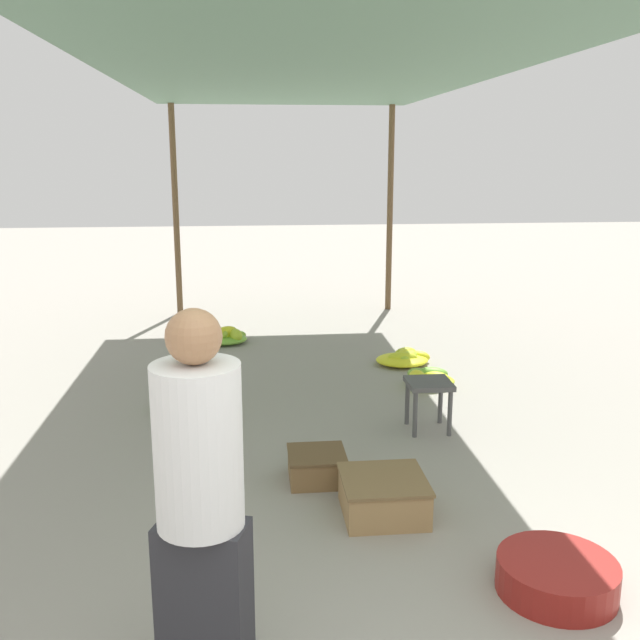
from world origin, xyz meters
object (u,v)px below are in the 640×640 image
Objects in this scene: banana_pile_left_1 at (227,337)px; crate_mid at (317,466)px; banana_pile_right_1 at (405,358)px; basin_black at (557,576)px; banana_pile_right_0 at (429,379)px; banana_pile_left_0 at (188,399)px; vendor_foreground at (201,503)px; stool at (429,391)px; crate_near at (383,496)px.

crate_mid is (0.69, -3.63, 0.03)m from banana_pile_left_1.
banana_pile_right_1 is at bearing -28.96° from banana_pile_left_1.
basin_black is 3.20m from banana_pile_right_0.
banana_pile_left_0 is at bearing 125.38° from basin_black.
vendor_foreground is 3.41× the size of banana_pile_right_0.
crate_mid is at bearing -140.04° from stool.
vendor_foreground is at bearing -116.67° from banana_pile_right_0.
stool is 0.87× the size of banana_pile_right_0.
crate_near is at bearing -75.90° from banana_pile_left_1.
vendor_foreground is at bearing -163.86° from basin_black.
vendor_foreground is 5.53m from banana_pile_left_1.
stool is 0.80× the size of crate_near.
banana_pile_left_0 is 1.07× the size of banana_pile_left_1.
banana_pile_right_1 is at bearing 88.44° from basin_black.
crate_near is at bearing -56.52° from banana_pile_left_0.
stool is at bearing -96.73° from banana_pile_right_1.
vendor_foreground is 4.17× the size of crate_mid.
crate_near is (1.04, -4.13, 0.05)m from banana_pile_left_1.
banana_pile_left_1 is at bearing 120.08° from stool.
banana_pile_left_1 is 0.84× the size of banana_pile_right_1.
banana_pile_right_1 is (0.11, 3.97, -0.02)m from basin_black.
basin_black is (1.69, 0.49, -0.74)m from vendor_foreground.
crate_near is at bearing -110.46° from banana_pile_right_0.
banana_pile_left_1 is at bearing 151.04° from banana_pile_right_1.
stool is at bearing -19.77° from banana_pile_left_0.
stool is 1.45m from crate_near.
crate_mid is at bearing 125.20° from crate_near.
stool is 1.10m from banana_pile_right_0.
crate_near is at bearing 129.46° from basin_black.
stool is at bearing 39.96° from crate_mid.
banana_pile_right_0 reaches higher than basin_black.
basin_black is at bearing -70.73° from banana_pile_left_1.
vendor_foreground is 3.14× the size of crate_near.
basin_black is at bearing -87.22° from stool.
banana_pile_right_1 is at bearing 27.65° from banana_pile_left_0.
banana_pile_right_0 is at bearing 87.03° from basin_black.
crate_mid is at bearing -79.32° from banana_pile_left_1.
basin_black is 1.18× the size of banana_pile_left_1.
vendor_foreground reaches higher than banana_pile_left_1.
banana_pile_right_0 is 0.92× the size of crate_near.
stool is 1.84m from banana_pile_right_1.
banana_pile_left_1 is 2.12m from banana_pile_right_1.
banana_pile_left_0 is at bearing -170.96° from banana_pile_right_0.
crate_near is (0.98, 1.35, -0.70)m from vendor_foreground.
banana_pile_right_1 is at bearing 94.31° from banana_pile_right_0.
banana_pile_left_1 is at bearing 90.62° from vendor_foreground.
basin_black is at bearing 16.14° from vendor_foreground.
vendor_foreground reaches higher than banana_pile_left_0.
banana_pile_right_0 is (0.27, 1.04, -0.25)m from stool.
vendor_foreground reaches higher than stool.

